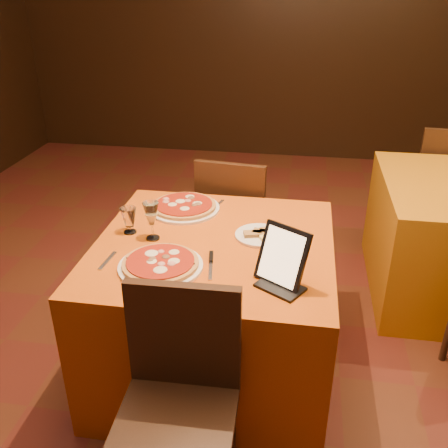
# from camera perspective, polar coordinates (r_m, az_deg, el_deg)

# --- Properties ---
(floor) EXTENTS (6.00, 7.00, 0.01)m
(floor) POSITION_cam_1_polar(r_m,az_deg,el_deg) (2.76, 4.98, -16.26)
(floor) COLOR #5E2D19
(floor) RESTS_ON ground
(wall_back) EXTENTS (6.00, 0.01, 2.80)m
(wall_back) POSITION_cam_1_polar(r_m,az_deg,el_deg) (5.54, 8.80, 21.60)
(wall_back) COLOR black
(wall_back) RESTS_ON floor
(main_table) EXTENTS (1.10, 1.10, 0.75)m
(main_table) POSITION_cam_1_polar(r_m,az_deg,el_deg) (2.53, -1.06, -9.58)
(main_table) COLOR #C2510C
(main_table) RESTS_ON floor
(chair_main_near) EXTENTS (0.39, 0.39, 0.91)m
(chair_main_near) POSITION_cam_1_polar(r_m,az_deg,el_deg) (1.90, -5.60, -21.64)
(chair_main_near) COLOR black
(chair_main_near) RESTS_ON floor
(chair_main_far) EXTENTS (0.50, 0.50, 0.91)m
(chair_main_far) POSITION_cam_1_polar(r_m,az_deg,el_deg) (3.18, 1.54, 0.33)
(chair_main_far) COLOR black
(chair_main_far) RESTS_ON floor
(chair_side_far) EXTENTS (0.43, 0.43, 0.91)m
(chair_side_far) POSITION_cam_1_polar(r_m,az_deg,el_deg) (4.14, 23.53, 4.44)
(chair_side_far) COLOR black
(chair_side_far) RESTS_ON floor
(pizza_near) EXTENTS (0.36, 0.36, 0.03)m
(pizza_near) POSITION_cam_1_polar(r_m,az_deg,el_deg) (2.14, -7.26, -4.62)
(pizza_near) COLOR white
(pizza_near) RESTS_ON main_table
(pizza_far) EXTENTS (0.38, 0.38, 0.03)m
(pizza_far) POSITION_cam_1_polar(r_m,az_deg,el_deg) (2.65, -4.59, 1.96)
(pizza_far) COLOR white
(pizza_far) RESTS_ON main_table
(cutlet_dish) EXTENTS (0.23, 0.23, 0.03)m
(cutlet_dish) POSITION_cam_1_polar(r_m,az_deg,el_deg) (2.37, 4.08, -1.18)
(cutlet_dish) COLOR white
(cutlet_dish) RESTS_ON main_table
(wine_glass) EXTENTS (0.08, 0.08, 0.19)m
(wine_glass) POSITION_cam_1_polar(r_m,az_deg,el_deg) (2.34, -8.27, 0.39)
(wine_glass) COLOR #FCE88F
(wine_glass) RESTS_ON main_table
(water_glass) EXTENTS (0.07, 0.07, 0.13)m
(water_glass) POSITION_cam_1_polar(r_m,az_deg,el_deg) (2.43, -10.79, 0.41)
(water_glass) COLOR white
(water_glass) RESTS_ON main_table
(tablet) EXTENTS (0.23, 0.19, 0.24)m
(tablet) POSITION_cam_1_polar(r_m,az_deg,el_deg) (1.99, 6.69, -3.66)
(tablet) COLOR black
(tablet) RESTS_ON main_table
(knife) EXTENTS (0.04, 0.19, 0.01)m
(knife) POSITION_cam_1_polar(r_m,az_deg,el_deg) (2.12, -1.54, -5.05)
(knife) COLOR #A5A4AA
(knife) RESTS_ON main_table
(fork_near) EXTENTS (0.03, 0.16, 0.01)m
(fork_near) POSITION_cam_1_polar(r_m,az_deg,el_deg) (2.23, -13.15, -4.11)
(fork_near) COLOR silver
(fork_near) RESTS_ON main_table
(fork_far) EXTENTS (0.05, 0.15, 0.01)m
(fork_far) POSITION_cam_1_polar(r_m,az_deg,el_deg) (2.68, -0.76, 2.12)
(fork_far) COLOR silver
(fork_far) RESTS_ON main_table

